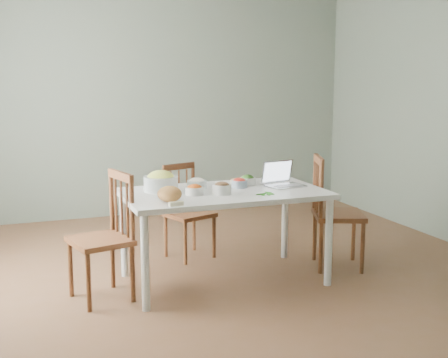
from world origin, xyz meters
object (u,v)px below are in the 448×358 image
object	(u,v)px
bowl_squash	(161,181)
laptop	(286,174)
dining_table	(224,236)
bread_boule	(170,194)
chair_left	(100,238)
chair_right	(339,212)
chair_far	(190,212)

from	to	relation	value
bowl_squash	laptop	bearing A→B (deg)	-10.41
dining_table	bread_boule	size ratio (longest dim) A/B	8.88
laptop	bowl_squash	bearing A→B (deg)	159.76
chair_left	bread_boule	size ratio (longest dim) A/B	5.30
dining_table	bread_boule	world-z (taller)	bread_boule
dining_table	bowl_squash	distance (m)	0.70
chair_right	bread_boule	size ratio (longest dim) A/B	5.45
chair_left	chair_right	size ratio (longest dim) A/B	0.97
chair_left	bread_boule	world-z (taller)	chair_left
dining_table	bowl_squash	world-z (taller)	bowl_squash
dining_table	chair_right	distance (m)	1.10
chair_far	bowl_squash	world-z (taller)	bowl_squash
chair_left	laptop	bearing A→B (deg)	78.09
chair_right	dining_table	bearing A→B (deg)	110.76
chair_far	chair_left	xyz separation A→B (m)	(-0.95, -0.78, 0.05)
chair_left	bowl_squash	world-z (taller)	chair_left
chair_far	bowl_squash	xyz separation A→B (m)	(-0.41, -0.54, 0.41)
dining_table	chair_left	bearing A→B (deg)	-176.78
dining_table	chair_far	bearing A→B (deg)	96.02
chair_far	bread_boule	xyz separation A→B (m)	(-0.45, -0.97, 0.39)
dining_table	laptop	world-z (taller)	laptop
dining_table	bowl_squash	xyz separation A→B (m)	(-0.48, 0.19, 0.47)
chair_right	chair_far	bearing A→B (deg)	79.08
chair_far	bowl_squash	bearing A→B (deg)	-146.29
dining_table	laptop	size ratio (longest dim) A/B	5.37
dining_table	bread_boule	distance (m)	0.74
chair_left	bread_boule	xyz separation A→B (m)	(0.50, -0.19, 0.34)
chair_far	chair_right	world-z (taller)	chair_right
bread_boule	chair_left	bearing A→B (deg)	159.06
bowl_squash	dining_table	bearing A→B (deg)	-21.29
dining_table	bread_boule	xyz separation A→B (m)	(-0.53, -0.25, 0.45)
chair_far	chair_left	size ratio (longest dim) A/B	0.90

